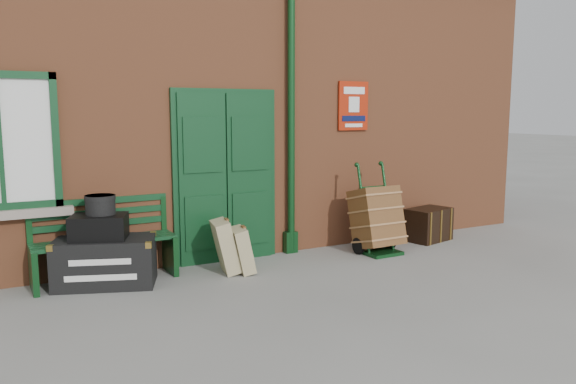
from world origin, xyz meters
TOP-DOWN VIEW (x-y plane):
  - ground at (0.00, 0.00)m, footprint 80.00×80.00m
  - station_building at (-0.00, 3.49)m, footprint 10.30×4.30m
  - bench at (-1.90, 1.33)m, footprint 1.62×0.53m
  - houdini_trunk at (-1.92, 1.11)m, footprint 1.23×0.94m
  - strongbox at (-1.97, 1.11)m, footprint 0.71×0.62m
  - hatbox at (-1.94, 1.14)m, footprint 0.42×0.42m
  - suitcase_back at (-0.53, 0.94)m, footprint 0.40×0.51m
  - suitcase_front at (-0.35, 0.84)m, footprint 0.34×0.45m
  - porter_trolley at (1.72, 0.88)m, footprint 0.61×0.66m
  - dark_trunk at (2.88, 1.11)m, footprint 0.78×0.60m

SIDE VIEW (x-z plane):
  - ground at x=0.00m, z-range 0.00..0.00m
  - dark_trunk at x=2.88m, z-range 0.00..0.50m
  - houdini_trunk at x=-1.92m, z-range 0.00..0.55m
  - suitcase_front at x=-0.35m, z-range 0.00..0.57m
  - suitcase_back at x=-0.53m, z-range 0.00..0.66m
  - porter_trolley at x=1.72m, z-range -0.14..1.10m
  - bench at x=-1.90m, z-range 0.00..1.00m
  - strongbox at x=-1.97m, z-range 0.55..0.82m
  - hatbox at x=-1.94m, z-range 0.82..1.04m
  - station_building at x=0.00m, z-range -0.02..4.34m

